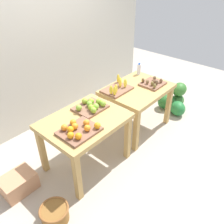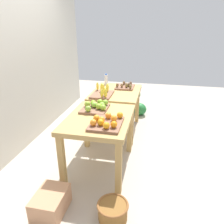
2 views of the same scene
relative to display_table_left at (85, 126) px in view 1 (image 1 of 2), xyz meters
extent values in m
plane|color=#B8AB9B|center=(0.56, 0.00, -0.64)|extent=(8.00, 8.00, 0.00)
cube|color=beige|center=(0.56, 1.35, 0.86)|extent=(4.40, 0.12, 3.00)
cube|color=tan|center=(0.00, 0.00, 0.08)|extent=(1.04, 0.80, 0.06)
cube|color=tan|center=(-0.46, -0.34, -0.30)|extent=(0.07, 0.07, 0.69)
cube|color=tan|center=(0.46, -0.34, -0.30)|extent=(0.07, 0.07, 0.69)
cube|color=tan|center=(-0.46, 0.34, -0.30)|extent=(0.07, 0.07, 0.69)
cube|color=tan|center=(0.46, 0.34, -0.30)|extent=(0.07, 0.07, 0.69)
cube|color=tan|center=(1.12, 0.00, 0.08)|extent=(1.04, 0.80, 0.06)
cube|color=tan|center=(0.66, -0.34, -0.30)|extent=(0.07, 0.07, 0.69)
cube|color=tan|center=(1.58, -0.34, -0.30)|extent=(0.07, 0.07, 0.69)
cube|color=tan|center=(0.66, 0.34, -0.30)|extent=(0.07, 0.07, 0.69)
cube|color=tan|center=(1.58, 0.34, -0.30)|extent=(0.07, 0.07, 0.69)
cube|color=brown|center=(-0.21, -0.14, 0.12)|extent=(0.44, 0.36, 0.03)
sphere|color=orange|center=(-0.32, -0.26, 0.18)|extent=(0.11, 0.11, 0.08)
sphere|color=orange|center=(-0.19, -0.02, 0.18)|extent=(0.08, 0.08, 0.08)
sphere|color=orange|center=(-0.23, -0.09, 0.18)|extent=(0.08, 0.08, 0.08)
sphere|color=orange|center=(-0.36, -0.18, 0.18)|extent=(0.08, 0.08, 0.08)
sphere|color=orange|center=(-0.30, -0.10, 0.18)|extent=(0.10, 0.10, 0.08)
sphere|color=orange|center=(-0.16, -0.22, 0.18)|extent=(0.10, 0.10, 0.08)
sphere|color=orange|center=(-0.05, -0.28, 0.18)|extent=(0.10, 0.10, 0.08)
sphere|color=orange|center=(-0.09, -0.14, 0.18)|extent=(0.11, 0.11, 0.08)
sphere|color=orange|center=(-0.32, -0.02, 0.18)|extent=(0.10, 0.10, 0.08)
cube|color=brown|center=(0.22, 0.12, 0.12)|extent=(0.40, 0.34, 0.03)
sphere|color=#86B335|center=(0.34, 0.00, 0.18)|extent=(0.11, 0.11, 0.08)
sphere|color=#86B82E|center=(0.28, 0.16, 0.18)|extent=(0.09, 0.09, 0.08)
sphere|color=#87C13E|center=(0.22, 0.13, 0.18)|extent=(0.11, 0.11, 0.08)
sphere|color=#91BB30|center=(0.17, 0.05, 0.18)|extent=(0.10, 0.10, 0.08)
sphere|color=#89B934|center=(0.15, -0.02, 0.18)|extent=(0.09, 0.09, 0.08)
sphere|color=#89B42F|center=(0.35, 0.08, 0.18)|extent=(0.10, 0.10, 0.08)
sphere|color=#85B23A|center=(0.06, 0.16, 0.18)|extent=(0.11, 0.11, 0.08)
sphere|color=#88C03D|center=(0.23, 0.02, 0.18)|extent=(0.10, 0.10, 0.08)
sphere|color=#92B033|center=(0.23, 0.23, 0.18)|extent=(0.10, 0.10, 0.08)
cube|color=brown|center=(0.84, 0.18, 0.12)|extent=(0.44, 0.32, 0.03)
ellipsoid|color=yellow|center=(0.66, 0.07, 0.21)|extent=(0.07, 0.07, 0.14)
ellipsoid|color=yellow|center=(0.95, 0.11, 0.21)|extent=(0.06, 0.06, 0.14)
ellipsoid|color=yellow|center=(0.95, 0.21, 0.21)|extent=(0.06, 0.06, 0.14)
ellipsoid|color=yellow|center=(0.73, 0.10, 0.21)|extent=(0.06, 0.06, 0.14)
ellipsoid|color=yellow|center=(0.91, 0.17, 0.21)|extent=(0.06, 0.07, 0.14)
ellipsoid|color=yellow|center=(0.65, 0.13, 0.21)|extent=(0.07, 0.07, 0.14)
ellipsoid|color=yellow|center=(1.02, 0.30, 0.21)|extent=(0.06, 0.05, 0.14)
cube|color=brown|center=(1.36, -0.12, 0.12)|extent=(0.36, 0.32, 0.03)
ellipsoid|color=brown|center=(1.27, -0.08, 0.18)|extent=(0.07, 0.07, 0.07)
ellipsoid|color=brown|center=(1.35, -0.19, 0.18)|extent=(0.06, 0.06, 0.07)
ellipsoid|color=brown|center=(1.27, 0.01, 0.18)|extent=(0.07, 0.07, 0.07)
ellipsoid|color=brown|center=(1.23, -0.23, 0.18)|extent=(0.07, 0.06, 0.07)
ellipsoid|color=brown|center=(1.46, -0.08, 0.18)|extent=(0.06, 0.06, 0.07)
ellipsoid|color=brown|center=(1.27, -0.16, 0.18)|extent=(0.07, 0.07, 0.07)
ellipsoid|color=brown|center=(1.45, -0.21, 0.18)|extent=(0.07, 0.07, 0.07)
ellipsoid|color=brown|center=(1.34, -0.15, 0.18)|extent=(0.06, 0.05, 0.07)
cylinder|color=silver|center=(1.53, 0.28, 0.20)|extent=(0.06, 0.06, 0.18)
cylinder|color=blue|center=(1.53, 0.28, 0.30)|extent=(0.03, 0.03, 0.02)
ellipsoid|color=#2F682C|center=(2.20, -0.22, -0.52)|extent=(0.31, 0.26, 0.24)
ellipsoid|color=#26682A|center=(2.00, -0.10, -0.50)|extent=(0.44, 0.43, 0.28)
ellipsoid|color=#247335|center=(1.93, -0.37, -0.51)|extent=(0.39, 0.40, 0.26)
ellipsoid|color=#35732D|center=(2.20, -0.22, -0.28)|extent=(0.31, 0.25, 0.25)
cylinder|color=brown|center=(-0.82, -0.35, -0.55)|extent=(0.30, 0.30, 0.18)
torus|color=brown|center=(-0.82, -0.35, -0.46)|extent=(0.32, 0.32, 0.02)
cube|color=tan|center=(-0.87, 0.30, -0.52)|extent=(0.40, 0.30, 0.24)
camera|label=1|loc=(-1.51, -1.78, 1.75)|focal=36.76mm
camera|label=2|loc=(-2.42, -0.68, 1.22)|focal=34.75mm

